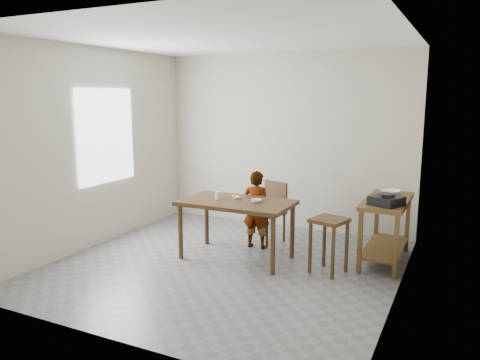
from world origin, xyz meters
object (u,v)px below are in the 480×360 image
at_px(prep_counter, 385,231).
at_px(stool, 328,246).
at_px(dining_chair, 267,213).
at_px(dining_table, 237,230).
at_px(child, 256,210).

distance_m(prep_counter, stool, 0.86).
xyz_separation_m(dining_chair, stool, (1.11, -0.78, -0.10)).
bearing_deg(dining_chair, stool, -14.38).
bearing_deg(stool, dining_table, -178.70).
bearing_deg(dining_table, stool, 1.30).
xyz_separation_m(prep_counter, stool, (-0.53, -0.67, -0.07)).
height_order(prep_counter, dining_chair, dining_chair).
relative_size(dining_table, child, 1.31).
bearing_deg(prep_counter, dining_table, -157.85).
relative_size(prep_counter, stool, 1.84).
relative_size(dining_table, stool, 2.14).
bearing_deg(dining_table, child, 83.87).
xyz_separation_m(dining_table, dining_chair, (0.08, 0.81, 0.05)).
relative_size(dining_chair, stool, 1.30).
bearing_deg(child, stool, 154.02).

